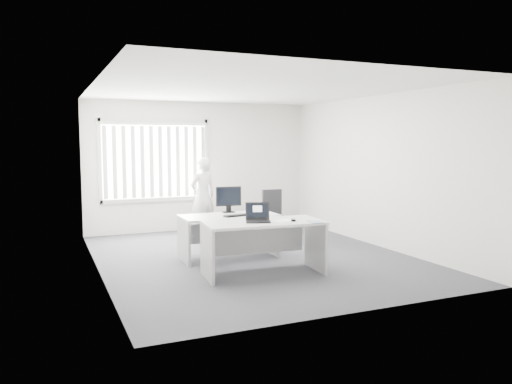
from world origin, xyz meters
name	(u,v)px	position (x,y,z in m)	size (l,w,h in m)	color
ground	(253,257)	(0.00, 0.00, 0.00)	(6.00, 6.00, 0.00)	#434349
wall_back	(200,166)	(0.00, 3.00, 1.40)	(5.00, 0.02, 2.80)	silver
wall_front	(359,191)	(0.00, -3.00, 1.40)	(5.00, 0.02, 2.80)	silver
wall_left	(96,179)	(-2.50, 0.00, 1.40)	(0.02, 6.00, 2.80)	silver
wall_right	(377,171)	(2.50, 0.00, 1.40)	(0.02, 6.00, 2.80)	silver
ceiling	(253,89)	(0.00, 0.00, 2.80)	(5.00, 6.00, 0.02)	white
window	(155,160)	(-1.00, 2.96, 1.55)	(2.32, 0.06, 1.76)	beige
blinds	(156,162)	(-1.00, 2.90, 1.52)	(2.20, 0.10, 1.50)	white
desk_near	(263,236)	(-0.29, -1.06, 0.57)	(1.79, 0.96, 0.79)	silver
desk_far	(229,227)	(-0.39, 0.10, 0.53)	(1.60, 0.75, 0.73)	silver
office_chair	(275,224)	(0.99, 1.21, 0.31)	(0.57, 0.57, 0.99)	black
person	(203,196)	(-0.15, 2.35, 0.81)	(0.59, 0.39, 1.62)	silver
laptop	(258,213)	(-0.40, -1.11, 0.92)	(0.35, 0.31, 0.27)	black
paper_sheet	(283,221)	(0.00, -1.13, 0.79)	(0.32, 0.22, 0.00)	white
mouse	(293,220)	(0.11, -1.23, 0.81)	(0.06, 0.11, 0.04)	silver
booklet	(316,222)	(0.36, -1.44, 0.79)	(0.17, 0.23, 0.01)	white
keyboard	(237,216)	(-0.33, -0.09, 0.74)	(0.44, 0.15, 0.02)	black
monitor	(229,200)	(-0.30, 0.38, 0.95)	(0.45, 0.13, 0.45)	black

